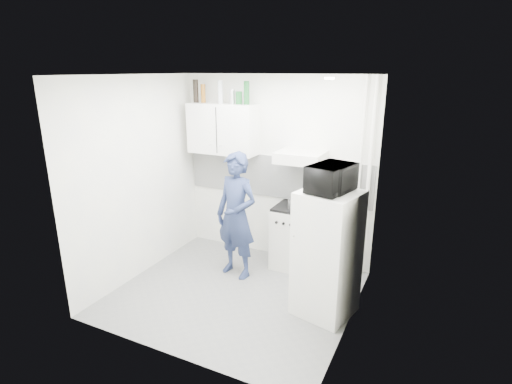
% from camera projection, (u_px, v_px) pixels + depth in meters
% --- Properties ---
extents(floor, '(2.80, 2.80, 0.00)m').
position_uv_depth(floor, '(235.00, 293.00, 4.94)').
color(floor, slate).
rests_on(floor, ground).
extents(ceiling, '(2.80, 2.80, 0.00)m').
position_uv_depth(ceiling, '(231.00, 75.00, 4.18)').
color(ceiling, white).
rests_on(ceiling, wall_back).
extents(wall_back, '(2.80, 0.00, 2.80)m').
position_uv_depth(wall_back, '(276.00, 170.00, 5.63)').
color(wall_back, white).
rests_on(wall_back, floor).
extents(wall_left, '(0.00, 2.60, 2.60)m').
position_uv_depth(wall_left, '(138.00, 179.00, 5.14)').
color(wall_left, white).
rests_on(wall_left, floor).
extents(wall_right, '(0.00, 2.60, 2.60)m').
position_uv_depth(wall_right, '(356.00, 211.00, 3.98)').
color(wall_right, white).
rests_on(wall_right, floor).
extents(person, '(0.68, 0.51, 1.67)m').
position_uv_depth(person, '(236.00, 216.00, 5.18)').
color(person, navy).
rests_on(person, floor).
extents(stove, '(0.53, 0.53, 0.85)m').
position_uv_depth(stove, '(294.00, 238.00, 5.51)').
color(stove, silver).
rests_on(stove, floor).
extents(fridge, '(0.71, 0.71, 1.43)m').
position_uv_depth(fridge, '(327.00, 254.00, 4.37)').
color(fridge, white).
rests_on(fridge, floor).
extents(stove_top, '(0.51, 0.51, 0.03)m').
position_uv_depth(stove_top, '(295.00, 207.00, 5.38)').
color(stove_top, black).
rests_on(stove_top, stove).
extents(saucepan, '(0.21, 0.21, 0.11)m').
position_uv_depth(saucepan, '(296.00, 204.00, 5.29)').
color(saucepan, silver).
rests_on(saucepan, stove_top).
extents(microwave, '(0.60, 0.47, 0.29)m').
position_uv_depth(microwave, '(331.00, 178.00, 4.12)').
color(microwave, black).
rests_on(microwave, fridge).
extents(bottle_a, '(0.07, 0.07, 0.32)m').
position_uv_depth(bottle_a, '(196.00, 91.00, 5.66)').
color(bottle_a, black).
rests_on(bottle_a, upper_cabinet).
extents(bottle_b, '(0.07, 0.07, 0.26)m').
position_uv_depth(bottle_b, '(203.00, 93.00, 5.62)').
color(bottle_b, brown).
rests_on(bottle_b, upper_cabinet).
extents(bottle_d, '(0.07, 0.07, 0.31)m').
position_uv_depth(bottle_d, '(220.00, 92.00, 5.50)').
color(bottle_d, '#B2B7BC').
rests_on(bottle_d, upper_cabinet).
extents(canister_a, '(0.08, 0.08, 0.20)m').
position_uv_depth(canister_a, '(232.00, 97.00, 5.44)').
color(canister_a, silver).
rests_on(canister_a, upper_cabinet).
extents(canister_b, '(0.09, 0.09, 0.17)m').
position_uv_depth(canister_b, '(239.00, 98.00, 5.40)').
color(canister_b, '#144C1E').
rests_on(canister_b, upper_cabinet).
extents(bottle_e, '(0.08, 0.08, 0.31)m').
position_uv_depth(bottle_e, '(247.00, 93.00, 5.33)').
color(bottle_e, '#144C1E').
rests_on(bottle_e, upper_cabinet).
extents(upper_cabinet, '(1.00, 0.35, 0.70)m').
position_uv_depth(upper_cabinet, '(223.00, 129.00, 5.63)').
color(upper_cabinet, white).
rests_on(upper_cabinet, wall_back).
extents(range_hood, '(0.60, 0.50, 0.14)m').
position_uv_depth(range_hood, '(301.00, 157.00, 5.15)').
color(range_hood, silver).
rests_on(range_hood, wall_back).
extents(backsplash, '(2.74, 0.03, 0.60)m').
position_uv_depth(backsplash, '(276.00, 177.00, 5.65)').
color(backsplash, white).
rests_on(backsplash, wall_back).
extents(pipe_a, '(0.05, 0.05, 2.60)m').
position_uv_depth(pipe_a, '(368.00, 182.00, 5.02)').
color(pipe_a, silver).
rests_on(pipe_a, floor).
extents(pipe_b, '(0.04, 0.04, 2.60)m').
position_uv_depth(pipe_b, '(359.00, 181.00, 5.07)').
color(pipe_b, silver).
rests_on(pipe_b, floor).
extents(ceiling_spot_fixture, '(0.10, 0.10, 0.02)m').
position_uv_depth(ceiling_spot_fixture, '(329.00, 78.00, 3.94)').
color(ceiling_spot_fixture, white).
rests_on(ceiling_spot_fixture, ceiling).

